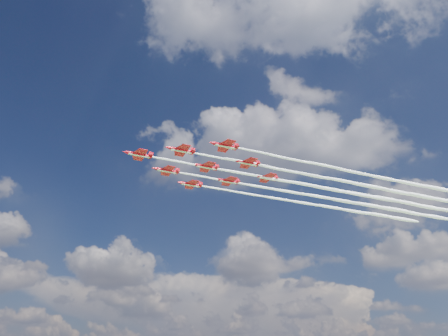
# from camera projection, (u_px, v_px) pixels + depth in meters

# --- Properties ---
(jet_lead) EXTENTS (95.88, 77.82, 2.37)m
(jet_lead) POSITION_uv_depth(u_px,v_px,m) (300.00, 184.00, 154.99)
(jet_lead) COLOR red
(jet_row2_port) EXTENTS (95.88, 77.82, 2.37)m
(jet_row2_port) POSITION_uv_depth(u_px,v_px,m) (339.00, 180.00, 152.41)
(jet_row2_port) COLOR red
(jet_row2_starb) EXTENTS (95.88, 77.82, 2.37)m
(jet_row2_starb) POSITION_uv_depth(u_px,v_px,m) (314.00, 196.00, 165.39)
(jet_row2_starb) COLOR red
(jet_row3_port) EXTENTS (95.88, 77.82, 2.37)m
(jet_row3_port) POSITION_uv_depth(u_px,v_px,m) (380.00, 177.00, 149.83)
(jet_row3_port) COLOR red
(jet_row3_centre) EXTENTS (95.88, 77.82, 2.37)m
(jet_row3_centre) POSITION_uv_depth(u_px,v_px,m) (351.00, 193.00, 162.81)
(jet_row3_centre) COLOR red
(jet_row3_starb) EXTENTS (95.88, 77.82, 2.37)m
(jet_row3_starb) POSITION_uv_depth(u_px,v_px,m) (327.00, 207.00, 175.79)
(jet_row3_starb) COLOR red
(jet_row4_port) EXTENTS (95.88, 77.82, 2.37)m
(jet_row4_port) POSITION_uv_depth(u_px,v_px,m) (390.00, 190.00, 160.22)
(jet_row4_port) COLOR red
(jet_row4_starb) EXTENTS (95.88, 77.82, 2.37)m
(jet_row4_starb) POSITION_uv_depth(u_px,v_px,m) (362.00, 204.00, 173.21)
(jet_row4_starb) COLOR red
(jet_tail) EXTENTS (95.88, 77.82, 2.37)m
(jet_tail) POSITION_uv_depth(u_px,v_px,m) (398.00, 202.00, 170.62)
(jet_tail) COLOR red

